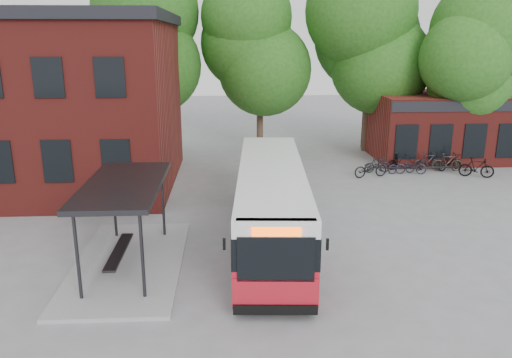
{
  "coord_description": "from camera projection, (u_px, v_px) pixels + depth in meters",
  "views": [
    {
      "loc": [
        -1.11,
        -16.43,
        7.29
      ],
      "look_at": [
        -0.08,
        2.26,
        2.0
      ],
      "focal_mm": 35.0,
      "sensor_mm": 36.0,
      "label": 1
    }
  ],
  "objects": [
    {
      "name": "bicycle_1",
      "position": [
        377.0,
        165.0,
        27.98
      ],
      "size": [
        1.56,
        0.58,
        0.92
      ],
      "primitive_type": "imported",
      "rotation": [
        0.0,
        0.0,
        1.67
      ],
      "color": "#26252D",
      "rests_on": "ground"
    },
    {
      "name": "shop_row",
      "position": [
        483.0,
        125.0,
        31.53
      ],
      "size": [
        14.0,
        6.2,
        4.0
      ],
      "primitive_type": null,
      "color": "maroon",
      "rests_on": "ground"
    },
    {
      "name": "bus_shelter",
      "position": [
        126.0,
        224.0,
        16.24
      ],
      "size": [
        3.6,
        7.0,
        2.9
      ],
      "primitive_type": null,
      "color": "#2A2A2D",
      "rests_on": "ground"
    },
    {
      "name": "bicycle_2",
      "position": [
        402.0,
        166.0,
        27.79
      ],
      "size": [
        1.7,
        0.86,
        0.86
      ],
      "primitive_type": "imported",
      "rotation": [
        0.0,
        0.0,
        1.76
      ],
      "color": "#20202C",
      "rests_on": "ground"
    },
    {
      "name": "bicycle_6",
      "position": [
        450.0,
        162.0,
        28.48
      ],
      "size": [
        1.86,
        1.28,
        0.93
      ],
      "primitive_type": "imported",
      "rotation": [
        0.0,
        0.0,
        1.99
      ],
      "color": "black",
      "rests_on": "ground"
    },
    {
      "name": "bicycle_3",
      "position": [
        399.0,
        161.0,
        28.71
      ],
      "size": [
        1.61,
        0.9,
        0.93
      ],
      "primitive_type": "imported",
      "rotation": [
        0.0,
        0.0,
        1.89
      ],
      "color": "black",
      "rests_on": "ground"
    },
    {
      "name": "bicycle_7",
      "position": [
        447.0,
        162.0,
        28.25
      ],
      "size": [
        1.76,
        0.61,
        1.04
      ],
      "primitive_type": "imported",
      "rotation": [
        0.0,
        0.0,
        1.5
      ],
      "color": "#342D25",
      "rests_on": "ground"
    },
    {
      "name": "tree_3",
      "position": [
        472.0,
        86.0,
        28.79
      ],
      "size": [
        7.04,
        7.04,
        9.28
      ],
      "primitive_type": null,
      "color": "#215717",
      "rests_on": "ground"
    },
    {
      "name": "city_bus",
      "position": [
        271.0,
        204.0,
        18.28
      ],
      "size": [
        3.08,
        11.32,
        2.84
      ],
      "primitive_type": null,
      "rotation": [
        0.0,
        0.0,
        -0.06
      ],
      "color": "red",
      "rests_on": "ground"
    },
    {
      "name": "tree_2",
      "position": [
        369.0,
        67.0,
        32.13
      ],
      "size": [
        7.92,
        7.92,
        11.0
      ],
      "primitive_type": null,
      "color": "#215717",
      "rests_on": "ground"
    },
    {
      "name": "bicycle_0",
      "position": [
        371.0,
        168.0,
        27.04
      ],
      "size": [
        2.02,
        1.1,
        1.01
      ],
      "primitive_type": "imported",
      "rotation": [
        0.0,
        0.0,
        1.81
      ],
      "color": "black",
      "rests_on": "ground"
    },
    {
      "name": "tree_1",
      "position": [
        260.0,
        71.0,
        32.8
      ],
      "size": [
        7.92,
        7.92,
        10.4
      ],
      "primitive_type": null,
      "color": "#215717",
      "rests_on": "ground"
    },
    {
      "name": "ground",
      "position": [
        262.0,
        250.0,
        17.83
      ],
      "size": [
        100.0,
        100.0,
        0.0
      ],
      "primitive_type": "plane",
      "color": "gray"
    },
    {
      "name": "tree_0",
      "position": [
        150.0,
        68.0,
        31.39
      ],
      "size": [
        7.92,
        7.92,
        11.0
      ],
      "primitive_type": null,
      "color": "#215717",
      "rests_on": "ground"
    },
    {
      "name": "bike_rail",
      "position": [
        415.0,
        170.0,
        27.88
      ],
      "size": [
        5.2,
        0.1,
        0.38
      ],
      "primitive_type": null,
      "color": "#2A2A2D",
      "rests_on": "ground"
    },
    {
      "name": "bicycle_extra_0",
      "position": [
        477.0,
        167.0,
        27.02
      ],
      "size": [
        1.86,
        1.14,
        1.08
      ],
      "primitive_type": "imported",
      "rotation": [
        0.0,
        0.0,
        1.19
      ],
      "color": "black",
      "rests_on": "ground"
    },
    {
      "name": "bicycle_4",
      "position": [
        411.0,
        166.0,
        27.66
      ],
      "size": [
        1.78,
        0.83,
        0.9
      ],
      "primitive_type": "imported",
      "rotation": [
        0.0,
        0.0,
        1.43
      ],
      "color": "#212129",
      "rests_on": "ground"
    },
    {
      "name": "bicycle_5",
      "position": [
        428.0,
        161.0,
        28.45
      ],
      "size": [
        1.8,
        0.74,
        1.05
      ],
      "primitive_type": "imported",
      "rotation": [
        0.0,
        0.0,
        1.72
      ],
      "color": "#24242A",
      "rests_on": "ground"
    }
  ]
}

